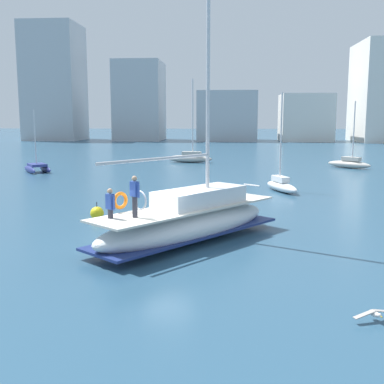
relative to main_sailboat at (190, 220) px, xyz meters
name	(u,v)px	position (x,y,z in m)	size (l,w,h in m)	color
ground_plane	(161,248)	(-1.06, -1.20, -0.91)	(400.00, 400.00, 0.00)	#284C66
main_sailboat	(190,220)	(0.00, 0.00, 0.00)	(7.90, 8.97, 13.48)	silver
moored_sloop_near	(190,157)	(-2.89, 35.29, -0.30)	(5.50, 2.15, 9.50)	#B7B2A8
moored_sloop_far	(281,185)	(5.35, 14.08, -0.42)	(2.38, 4.20, 6.89)	white
moored_catamaran	(349,163)	(14.01, 30.38, -0.40)	(4.24, 3.98, 6.77)	#B7B2A8
moored_cutter_left	(37,167)	(-16.51, 24.21, -0.43)	(3.71, 4.13, 5.90)	navy
seagull	(375,313)	(5.39, -7.63, -0.70)	(1.17, 0.62, 0.18)	silver
mooring_buoy	(97,213)	(-5.23, 4.47, -0.70)	(0.71, 0.71, 0.95)	yellow
waterfront_buildings	(213,97)	(-1.93, 87.86, 8.72)	(84.41, 16.33, 25.83)	#B2B7BC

